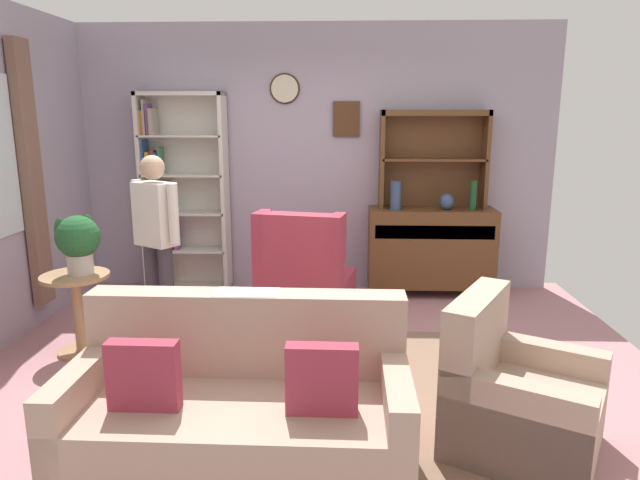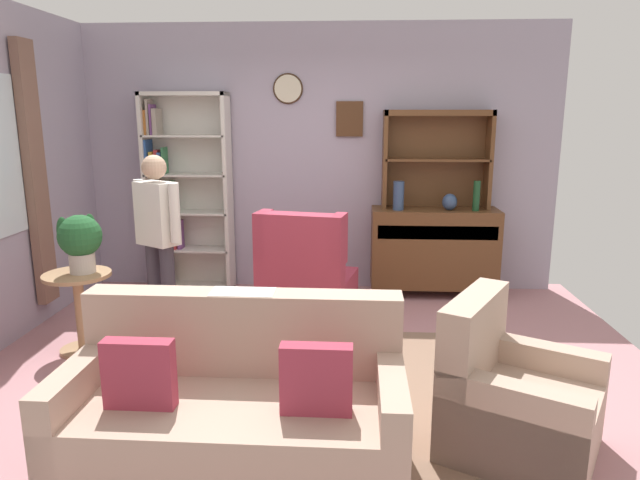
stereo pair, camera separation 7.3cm
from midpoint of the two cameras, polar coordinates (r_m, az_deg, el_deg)
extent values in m
cube|color=#B27A7F|center=(4.42, -1.92, -12.80)|extent=(5.40, 4.60, 0.02)
cube|color=#A399AD|center=(6.14, -0.59, 8.08)|extent=(5.00, 0.06, 2.80)
cylinder|color=beige|center=(6.10, -3.92, 14.93)|extent=(0.28, 0.03, 0.28)
torus|color=#382314|center=(6.10, -3.92, 14.93)|extent=(0.31, 0.02, 0.31)
cube|color=#4C2D19|center=(6.06, 2.31, 12.06)|extent=(0.28, 0.03, 0.36)
cube|color=#7F5B4C|center=(5.58, -27.35, 5.70)|extent=(0.08, 0.24, 2.30)
cube|color=#846651|center=(4.14, 0.63, -14.46)|extent=(2.32, 2.10, 0.01)
cube|color=silver|center=(6.34, -17.49, 4.46)|extent=(0.04, 0.30, 2.10)
cube|color=silver|center=(6.10, -9.84, 4.56)|extent=(0.04, 0.30, 2.10)
cube|color=silver|center=(6.15, -14.25, 14.05)|extent=(0.90, 0.30, 0.04)
cube|color=silver|center=(6.43, -13.26, -4.60)|extent=(0.90, 0.30, 0.04)
cube|color=silver|center=(6.34, -13.39, 4.71)|extent=(0.90, 0.01, 2.10)
cube|color=silver|center=(6.32, -13.45, -0.92)|extent=(0.86, 0.30, 0.02)
cube|color=gold|center=(6.47, -16.80, -2.91)|extent=(0.02, 0.17, 0.33)
cube|color=#284C8C|center=(6.47, -16.53, -3.12)|extent=(0.02, 0.23, 0.28)
cube|color=#723F7F|center=(6.45, -16.29, -2.80)|extent=(0.04, 0.11, 0.35)
cube|color=#3F3833|center=(6.44, -15.91, -2.95)|extent=(0.04, 0.24, 0.32)
cube|color=gold|center=(6.44, -15.43, -3.31)|extent=(0.04, 0.13, 0.24)
cube|color=silver|center=(6.24, -13.64, 2.69)|extent=(0.86, 0.30, 0.02)
cube|color=#723F7F|center=(6.38, -16.96, 0.47)|extent=(0.04, 0.13, 0.30)
cube|color=#3F3833|center=(6.37, -16.60, 0.58)|extent=(0.03, 0.21, 0.32)
cube|color=#723F7F|center=(6.36, -16.25, 0.13)|extent=(0.04, 0.19, 0.22)
cube|color=#723F7F|center=(6.35, -15.90, 0.18)|extent=(0.03, 0.19, 0.24)
cube|color=gray|center=(6.33, -15.63, 0.41)|extent=(0.03, 0.12, 0.29)
cube|color=gold|center=(6.32, -15.30, 0.46)|extent=(0.03, 0.20, 0.30)
cube|color=#B22D33|center=(6.32, -14.91, 0.14)|extent=(0.03, 0.18, 0.23)
cube|color=#723F7F|center=(6.29, -14.50, 0.50)|extent=(0.04, 0.13, 0.31)
cube|color=silver|center=(6.18, -13.84, 6.37)|extent=(0.86, 0.30, 0.02)
cube|color=gold|center=(6.31, -17.18, 4.12)|extent=(0.04, 0.10, 0.31)
cube|color=gold|center=(6.30, -16.87, 4.09)|extent=(0.02, 0.16, 0.30)
cube|color=#CC7233|center=(6.29, -16.52, 3.84)|extent=(0.04, 0.24, 0.25)
cube|color=gray|center=(6.27, -16.10, 3.92)|extent=(0.04, 0.17, 0.26)
cube|color=#B22D33|center=(6.26, -15.70, 4.05)|extent=(0.04, 0.16, 0.29)
cube|color=#337247|center=(6.24, -15.36, 4.22)|extent=(0.04, 0.15, 0.33)
cube|color=silver|center=(6.15, -14.04, 10.11)|extent=(0.86, 0.30, 0.02)
cube|color=#284C8C|center=(6.27, -17.51, 7.96)|extent=(0.02, 0.21, 0.35)
cube|color=gold|center=(6.26, -17.14, 7.41)|extent=(0.03, 0.16, 0.23)
cube|color=#B22D33|center=(6.24, -16.72, 7.51)|extent=(0.04, 0.10, 0.25)
cube|color=#284C8C|center=(6.23, -16.34, 7.41)|extent=(0.04, 0.17, 0.23)
cube|color=#337247|center=(6.22, -16.01, 7.66)|extent=(0.02, 0.17, 0.28)
cube|color=#CC7233|center=(6.25, -17.71, 11.18)|extent=(0.03, 0.13, 0.25)
cube|color=gray|center=(6.24, -17.42, 11.67)|extent=(0.02, 0.19, 0.36)
cube|color=#723F7F|center=(6.23, -17.13, 11.48)|extent=(0.02, 0.18, 0.31)
cube|color=gray|center=(6.22, -16.74, 11.31)|extent=(0.04, 0.21, 0.27)
cube|color=brown|center=(6.07, 10.71, -0.71)|extent=(1.30, 0.45, 0.82)
cube|color=brown|center=(5.97, 5.04, -5.36)|extent=(0.06, 0.06, 0.10)
cube|color=brown|center=(6.14, 16.34, -5.30)|extent=(0.06, 0.06, 0.10)
cube|color=brown|center=(6.30, 4.89, -4.37)|extent=(0.06, 0.06, 0.10)
cube|color=brown|center=(6.47, 15.60, -4.35)|extent=(0.06, 0.06, 0.10)
cube|color=#492C18|center=(5.81, 11.11, 0.76)|extent=(1.20, 0.01, 0.14)
cube|color=brown|center=(5.95, 5.86, 8.07)|extent=(0.04, 0.26, 1.00)
cube|color=brown|center=(6.11, 15.92, 7.77)|extent=(0.04, 0.26, 1.00)
cube|color=brown|center=(5.99, 11.15, 12.43)|extent=(1.10, 0.26, 0.06)
cube|color=brown|center=(6.01, 10.96, 7.95)|extent=(1.06, 0.26, 0.02)
cube|color=brown|center=(6.13, 10.79, 8.04)|extent=(1.10, 0.01, 1.00)
cylinder|color=#33476B|center=(5.84, 7.26, 4.46)|extent=(0.11, 0.11, 0.29)
ellipsoid|color=#33476B|center=(5.93, 12.25, 3.79)|extent=(0.15, 0.15, 0.17)
cylinder|color=#194223|center=(5.95, 14.79, 4.35)|extent=(0.07, 0.07, 0.31)
cube|color=tan|center=(3.24, -8.81, -18.73)|extent=(1.81, 0.87, 0.42)
cube|color=tan|center=(3.33, -7.95, -9.18)|extent=(1.80, 0.22, 0.48)
cube|color=tan|center=(3.45, -23.05, -15.88)|extent=(0.15, 0.85, 0.60)
cube|color=tan|center=(3.15, 6.87, -17.80)|extent=(0.15, 0.85, 0.60)
cube|color=#A33347|center=(3.08, -17.98, -12.81)|extent=(0.36, 0.10, 0.36)
cube|color=#A33347|center=(2.89, -0.55, -13.83)|extent=(0.36, 0.10, 0.36)
cube|color=white|center=(3.24, -8.09, -5.21)|extent=(0.36, 0.18, 0.00)
cube|color=tan|center=(3.56, 19.23, -16.48)|extent=(1.05, 1.03, 0.40)
cube|color=tan|center=(3.43, 14.82, -9.14)|extent=(0.52, 0.74, 0.48)
cube|color=tan|center=(3.26, 18.11, -17.74)|extent=(0.75, 0.50, 0.55)
cube|color=tan|center=(3.79, 20.34, -13.40)|extent=(0.75, 0.50, 0.55)
cube|color=#A33347|center=(5.32, -1.68, -5.74)|extent=(0.92, 0.94, 0.42)
cube|color=#A33347|center=(4.90, -2.65, -0.99)|extent=(0.80, 0.35, 0.63)
cube|color=#A33347|center=(4.83, 1.34, -0.02)|extent=(0.15, 0.29, 0.44)
cube|color=#A33347|center=(5.02, -6.26, 0.39)|extent=(0.15, 0.29, 0.44)
cylinder|color=#A87F56|center=(4.86, -23.81, -3.36)|extent=(0.52, 0.52, 0.03)
cylinder|color=#A87F56|center=(4.95, -23.47, -7.01)|extent=(0.08, 0.08, 0.63)
cylinder|color=#A87F56|center=(5.05, -23.17, -10.20)|extent=(0.36, 0.36, 0.03)
cylinder|color=beige|center=(4.84, -23.34, -2.21)|extent=(0.20, 0.20, 0.16)
sphere|color=#235B2D|center=(4.79, -23.56, 0.29)|extent=(0.33, 0.33, 0.33)
ellipsoid|color=#235B2D|center=(4.80, -25.00, 0.65)|extent=(0.10, 0.06, 0.24)
ellipsoid|color=#235B2D|center=(4.87, -22.65, 1.02)|extent=(0.10, 0.06, 0.24)
cylinder|color=#38333D|center=(5.08, -16.80, -4.85)|extent=(0.17, 0.17, 0.82)
cylinder|color=#38333D|center=(4.94, -15.48, -5.24)|extent=(0.17, 0.17, 0.82)
cube|color=silver|center=(4.85, -16.64, 2.52)|extent=(0.39, 0.35, 0.52)
sphere|color=tan|center=(4.81, -16.92, 6.98)|extent=(0.28, 0.28, 0.20)
cylinder|color=silver|center=(5.02, -18.24, 3.04)|extent=(0.11, 0.11, 0.48)
cylinder|color=silver|center=(4.68, -14.95, 2.59)|extent=(0.11, 0.11, 0.48)
cube|color=brown|center=(4.05, -6.93, -8.97)|extent=(0.80, 0.50, 0.03)
cube|color=brown|center=(4.01, -12.72, -12.70)|extent=(0.05, 0.05, 0.39)
cube|color=brown|center=(3.89, -1.83, -13.19)|extent=(0.05, 0.05, 0.39)
cube|color=brown|center=(4.40, -11.25, -10.28)|extent=(0.05, 0.05, 0.39)
cube|color=brown|center=(4.29, -1.41, -10.63)|extent=(0.05, 0.05, 0.39)
cube|color=#B22D33|center=(4.02, -6.06, -8.67)|extent=(0.14, 0.14, 0.03)
cube|color=gold|center=(4.02, -5.89, -8.31)|extent=(0.21, 0.13, 0.02)
cube|color=#3F3833|center=(4.01, -6.14, -8.02)|extent=(0.22, 0.13, 0.03)
cube|color=#B22D33|center=(4.00, -5.91, -7.66)|extent=(0.14, 0.15, 0.02)
camera|label=1|loc=(0.04, -90.49, -0.11)|focal=31.85mm
camera|label=2|loc=(0.04, 89.51, 0.11)|focal=31.85mm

